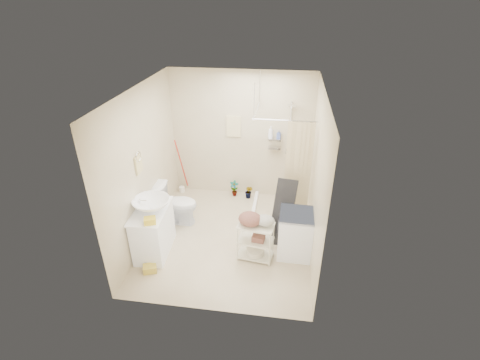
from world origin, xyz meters
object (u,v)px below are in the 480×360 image
object	(u,v)px
washing_machine	(295,234)
laundry_rack	(256,238)
toilet	(176,204)
vanity	(153,231)

from	to	relation	value
washing_machine	laundry_rack	world-z (taller)	washing_machine
toilet	laundry_rack	size ratio (longest dim) A/B	1.02
vanity	washing_machine	size ratio (longest dim) A/B	1.17
washing_machine	laundry_rack	size ratio (longest dim) A/B	1.01
vanity	laundry_rack	xyz separation A→B (m)	(1.67, 0.07, -0.02)
toilet	washing_machine	xyz separation A→B (m)	(2.18, -0.60, -0.00)
washing_machine	vanity	bearing A→B (deg)	-172.27
laundry_rack	vanity	bearing A→B (deg)	-169.98
toilet	laundry_rack	bearing A→B (deg)	-115.91
vanity	laundry_rack	distance (m)	1.68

